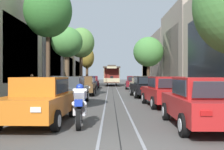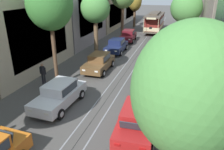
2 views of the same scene
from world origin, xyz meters
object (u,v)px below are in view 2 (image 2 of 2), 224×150
(parked_car_beige_fourth_right, at_px, (160,57))
(street_tree_kerb_right_second, at_px, (186,8))
(parked_car_brown_mid_left, at_px, (99,62))
(parked_car_maroon_fifth_right, at_px, (164,42))
(parked_car_red_second_right, at_px, (137,119))
(parked_car_navy_fourth_left, at_px, (116,46))
(cable_car_trolley, at_px, (155,22))
(pedestrian_on_left_pavement, at_px, (43,73))
(street_tree_kerb_left_second, at_px, (49,4))
(parked_car_white_second_left, at_px, (59,94))
(street_tree_kerb_left_mid, at_px, (95,9))
(street_tree_kerb_right_near, at_px, (191,93))
(parked_car_maroon_fifth_left, at_px, (128,36))
(parked_car_black_mid_right, at_px, (149,76))
(street_tree_kerb_left_far, at_px, (135,1))

(parked_car_beige_fourth_right, bearing_deg, street_tree_kerb_right_second, 77.21)
(parked_car_brown_mid_left, relative_size, parked_car_maroon_fifth_right, 0.99)
(parked_car_red_second_right, height_order, parked_car_maroon_fifth_right, same)
(parked_car_navy_fourth_left, bearing_deg, cable_car_trolley, 79.76)
(pedestrian_on_left_pavement, bearing_deg, street_tree_kerb_left_second, 15.66)
(parked_car_white_second_left, xyz_separation_m, street_tree_kerb_right_second, (7.44, 19.54, 3.95))
(parked_car_white_second_left, height_order, cable_car_trolley, cable_car_trolley)
(parked_car_white_second_left, xyz_separation_m, parked_car_maroon_fifth_right, (5.20, 16.68, 0.00))
(parked_car_white_second_left, xyz_separation_m, street_tree_kerb_left_mid, (-2.08, 11.94, 4.20))
(parked_car_brown_mid_left, distance_m, pedestrian_on_left_pavement, 5.24)
(street_tree_kerb_left_mid, xyz_separation_m, pedestrian_on_left_pavement, (-0.84, -9.36, -4.02))
(parked_car_maroon_fifth_right, height_order, cable_car_trolley, cable_car_trolley)
(parked_car_navy_fourth_left, height_order, parked_car_red_second_right, same)
(street_tree_kerb_left_mid, bearing_deg, cable_car_trolley, 73.54)
(street_tree_kerb_left_second, bearing_deg, street_tree_kerb_right_near, -40.11)
(parked_car_navy_fourth_left, distance_m, cable_car_trolley, 15.00)
(parked_car_white_second_left, bearing_deg, street_tree_kerb_left_mid, 99.90)
(parked_car_white_second_left, relative_size, parked_car_maroon_fifth_right, 1.00)
(parked_car_brown_mid_left, xyz_separation_m, parked_car_maroon_fifth_left, (-0.19, 12.51, 0.00))
(parked_car_beige_fourth_right, xyz_separation_m, parked_car_maroon_fifth_right, (-0.14, 6.41, 0.00))
(parked_car_black_mid_right, bearing_deg, street_tree_kerb_right_second, 80.81)
(street_tree_kerb_right_near, bearing_deg, street_tree_kerb_left_mid, 119.30)
(parked_car_beige_fourth_right, distance_m, street_tree_kerb_right_near, 15.79)
(parked_car_white_second_left, height_order, parked_car_brown_mid_left, same)
(street_tree_kerb_left_second, bearing_deg, cable_car_trolley, 79.73)
(parked_car_maroon_fifth_left, xyz_separation_m, street_tree_kerb_right_near, (7.43, -24.28, 3.60))
(street_tree_kerb_left_mid, height_order, street_tree_kerb_right_near, street_tree_kerb_left_mid)
(parked_car_red_second_right, distance_m, cable_car_trolley, 29.42)
(street_tree_kerb_left_mid, bearing_deg, street_tree_kerb_right_near, -60.70)
(parked_car_maroon_fifth_left, bearing_deg, street_tree_kerb_right_second, 1.72)
(parked_car_brown_mid_left, height_order, parked_car_black_mid_right, same)
(parked_car_white_second_left, bearing_deg, street_tree_kerb_left_second, 123.47)
(street_tree_kerb_left_mid, relative_size, street_tree_kerb_right_near, 1.03)
(street_tree_kerb_left_second, bearing_deg, parked_car_brown_mid_left, 62.29)
(parked_car_black_mid_right, xyz_separation_m, street_tree_kerb_right_second, (2.39, 14.75, 3.95))
(street_tree_kerb_left_second, distance_m, cable_car_trolley, 25.88)
(street_tree_kerb_left_far, bearing_deg, parked_car_red_second_right, -77.97)
(pedestrian_on_left_pavement, bearing_deg, parked_car_maroon_fifth_right, 60.04)
(parked_car_navy_fourth_left, distance_m, street_tree_kerb_left_far, 19.20)
(parked_car_black_mid_right, relative_size, parked_car_maroon_fifth_right, 1.00)
(parked_car_white_second_left, relative_size, parked_car_brown_mid_left, 1.01)
(parked_car_maroon_fifth_left, xyz_separation_m, parked_car_maroon_fifth_right, (5.22, -2.64, 0.00))
(street_tree_kerb_right_second, bearing_deg, parked_car_maroon_fifth_left, -178.28)
(parked_car_navy_fourth_left, bearing_deg, street_tree_kerb_right_near, -67.81)
(parked_car_maroon_fifth_right, relative_size, pedestrian_on_left_pavement, 2.54)
(parked_car_white_second_left, xyz_separation_m, parked_car_brown_mid_left, (0.17, 6.80, 0.00))
(parked_car_red_second_right, distance_m, parked_car_black_mid_right, 6.13)
(parked_car_maroon_fifth_right, xyz_separation_m, street_tree_kerb_left_mid, (-7.28, -4.73, 4.20))
(parked_car_beige_fourth_right, distance_m, parked_car_maroon_fifth_right, 6.41)
(parked_car_white_second_left, distance_m, parked_car_navy_fourth_left, 13.22)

